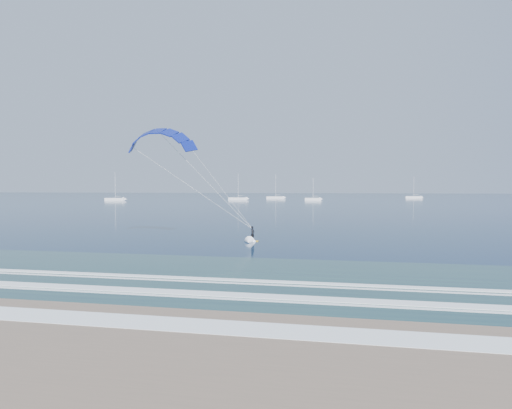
{
  "coord_description": "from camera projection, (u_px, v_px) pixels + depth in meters",
  "views": [
    {
      "loc": [
        9.55,
        -19.07,
        6.08
      ],
      "look_at": [
        0.4,
        25.49,
        4.36
      ],
      "focal_mm": 32.0,
      "sensor_mm": 36.0,
      "label": 1
    }
  ],
  "objects": [
    {
      "name": "sailboat_4",
      "position": [
        414.0,
        197.0,
        248.28
      ],
      "size": [
        8.68,
        2.4,
        11.81
      ],
      "color": "white",
      "rests_on": "ground"
    },
    {
      "name": "sailboat_3",
      "position": [
        313.0,
        199.0,
        208.91
      ],
      "size": [
        7.32,
        2.4,
        10.35
      ],
      "color": "white",
      "rests_on": "ground"
    },
    {
      "name": "ground",
      "position": [
        135.0,
        320.0,
        20.81
      ],
      "size": [
        900.0,
        900.0,
        0.0
      ],
      "primitive_type": "plane",
      "color": "#06223C",
      "rests_on": "ground"
    },
    {
      "name": "sailboat_0",
      "position": [
        115.0,
        199.0,
        206.76
      ],
      "size": [
        9.53,
        2.4,
        12.85
      ],
      "color": "white",
      "rests_on": "ground"
    },
    {
      "name": "sailboat_1",
      "position": [
        238.0,
        199.0,
        216.86
      ],
      "size": [
        9.23,
        2.4,
        12.6
      ],
      "color": "white",
      "rests_on": "ground"
    },
    {
      "name": "sailboat_2",
      "position": [
        276.0,
        197.0,
        240.95
      ],
      "size": [
        9.58,
        2.4,
        12.8
      ],
      "color": "white",
      "rests_on": "ground"
    },
    {
      "name": "kitesurfer_rig",
      "position": [
        203.0,
        179.0,
        49.64
      ],
      "size": [
        15.4,
        6.74,
        13.54
      ],
      "color": "gold",
      "rests_on": "ground"
    }
  ]
}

